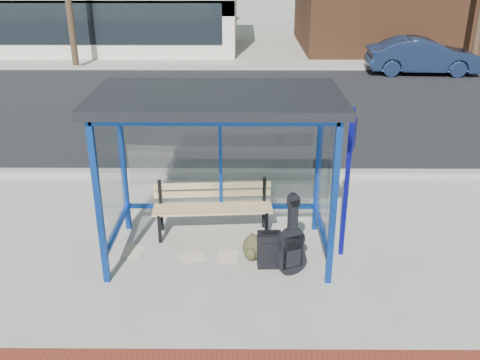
{
  "coord_description": "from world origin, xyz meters",
  "views": [
    {
      "loc": [
        0.35,
        -6.86,
        4.16
      ],
      "look_at": [
        0.3,
        0.2,
        1.09
      ],
      "focal_mm": 40.0,
      "sensor_mm": 36.0,
      "label": 1
    }
  ],
  "objects_px": {
    "guitar_bag": "(292,247)",
    "suitcase": "(269,250)",
    "bench": "(213,205)",
    "backpack": "(253,248)",
    "parked_car": "(423,56)"
  },
  "relations": [
    {
      "from": "guitar_bag",
      "to": "backpack",
      "type": "xyz_separation_m",
      "value": [
        -0.52,
        0.37,
        -0.24
      ]
    },
    {
      "from": "guitar_bag",
      "to": "suitcase",
      "type": "relative_size",
      "value": 1.99
    },
    {
      "from": "suitcase",
      "to": "parked_car",
      "type": "bearing_deg",
      "value": 62.77
    },
    {
      "from": "bench",
      "to": "backpack",
      "type": "distance_m",
      "value": 1.05
    },
    {
      "from": "bench",
      "to": "suitcase",
      "type": "height_order",
      "value": "bench"
    },
    {
      "from": "guitar_bag",
      "to": "suitcase",
      "type": "distance_m",
      "value": 0.38
    },
    {
      "from": "suitcase",
      "to": "parked_car",
      "type": "xyz_separation_m",
      "value": [
        6.03,
        12.78,
        0.37
      ]
    },
    {
      "from": "parked_car",
      "to": "guitar_bag",
      "type": "bearing_deg",
      "value": 159.01
    },
    {
      "from": "guitar_bag",
      "to": "parked_car",
      "type": "relative_size",
      "value": 0.29
    },
    {
      "from": "parked_car",
      "to": "bench",
      "type": "bearing_deg",
      "value": 152.67
    },
    {
      "from": "backpack",
      "to": "guitar_bag",
      "type": "bearing_deg",
      "value": -11.61
    },
    {
      "from": "bench",
      "to": "backpack",
      "type": "bearing_deg",
      "value": -55.77
    },
    {
      "from": "bench",
      "to": "backpack",
      "type": "height_order",
      "value": "bench"
    },
    {
      "from": "bench",
      "to": "parked_car",
      "type": "xyz_separation_m",
      "value": [
        6.87,
        11.8,
        0.15
      ]
    },
    {
      "from": "bench",
      "to": "suitcase",
      "type": "distance_m",
      "value": 1.31
    }
  ]
}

